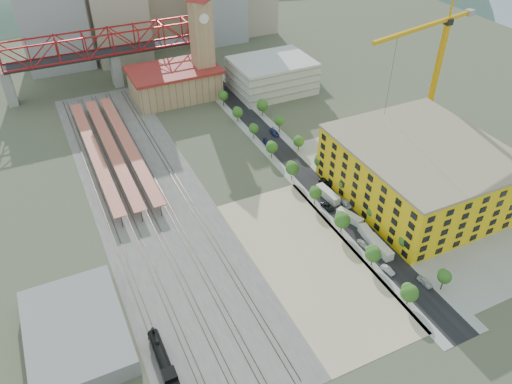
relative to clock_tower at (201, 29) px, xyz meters
name	(u,v)px	position (x,y,z in m)	size (l,w,h in m)	color
ground	(271,195)	(-8.00, -79.99, -28.70)	(400.00, 400.00, 0.00)	#474C38
ballast_strip	(148,195)	(-44.00, -62.49, -28.67)	(36.00, 165.00, 0.06)	#605E59
dirt_lot	(309,261)	(-12.00, -111.49, -28.67)	(28.00, 67.00, 0.06)	tan
street_asphalt	(292,161)	(8.00, -64.99, -28.67)	(12.00, 170.00, 0.06)	black
sidewalk_west	(278,164)	(2.50, -64.99, -28.68)	(3.00, 170.00, 0.04)	gray
sidewalk_east	(305,157)	(13.50, -64.99, -28.68)	(3.00, 170.00, 0.04)	gray
construction_pad	(421,193)	(37.00, -99.99, -28.67)	(50.00, 90.00, 0.06)	gray
rail_tracks	(142,196)	(-45.80, -62.49, -28.55)	(26.56, 160.00, 0.18)	#382B23
platform_canopies	(111,148)	(-49.00, -34.99, -24.70)	(16.00, 80.00, 4.12)	#D36851
station_hall	(175,83)	(-13.00, 2.01, -22.03)	(38.00, 24.00, 13.10)	tan
clock_tower	(201,29)	(0.00, 0.00, 0.00)	(12.00, 12.00, 52.00)	tan
parking_garage	(272,75)	(28.00, -9.99, -21.70)	(34.00, 26.00, 14.00)	silver
truss_bridge	(112,45)	(-33.00, 25.01, -9.83)	(94.00, 9.60, 25.60)	gray
construction_building	(420,171)	(34.00, -99.99, -19.29)	(44.60, 50.60, 18.80)	gold
warehouse	(76,331)	(-74.00, -109.99, -26.20)	(22.00, 32.00, 5.00)	gray
street_trees	(306,175)	(8.00, -74.99, -28.70)	(15.40, 124.40, 8.00)	#2C5B1B
skyline	(158,3)	(-0.53, 62.32, -5.89)	(133.00, 46.00, 60.00)	#9EA0A3
distant_hills	(176,86)	(37.28, 180.01, -108.23)	(647.00, 264.00, 227.00)	#4C6B59
locomotive	(165,367)	(-58.00, -127.64, -26.59)	(2.93, 22.58, 5.65)	black
tower_crane	(434,58)	(57.14, -73.35, 4.07)	(48.99, 12.15, 53.09)	#EAA40F
site_trailer_a	(380,247)	(8.00, -116.24, -27.37)	(2.55, 9.69, 2.65)	silver
site_trailer_b	(369,237)	(8.00, -111.27, -27.41)	(2.47, 9.40, 2.57)	silver
site_trailer_c	(350,217)	(8.00, -101.34, -27.50)	(2.30, 8.75, 2.40)	silver
site_trailer_d	(328,194)	(8.00, -89.01, -27.34)	(2.60, 9.88, 2.70)	silver
car_0	(364,244)	(5.00, -112.83, -27.98)	(1.70, 4.23, 1.44)	silver
car_1	(388,270)	(5.00, -123.93, -28.00)	(1.47, 4.23, 1.39)	#AEAEB4
car_2	(327,207)	(5.00, -93.61, -27.99)	(2.35, 5.09, 1.41)	black
car_3	(267,143)	(5.00, -50.88, -28.01)	(1.93, 4.74, 1.38)	#1B1C4F
car_4	(425,282)	(11.00, -131.71, -27.91)	(1.86, 4.63, 1.58)	silver
car_5	(346,203)	(11.00, -94.87, -27.92)	(1.64, 4.69, 1.55)	#9C9DA2
car_6	(325,183)	(11.00, -82.63, -27.91)	(2.62, 5.69, 1.58)	black
car_7	(275,133)	(11.00, -45.78, -27.90)	(2.22, 5.46, 1.58)	navy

